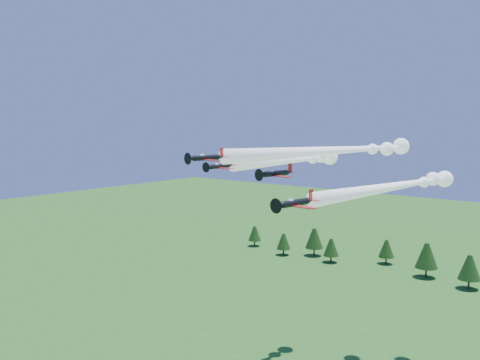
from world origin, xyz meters
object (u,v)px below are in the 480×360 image
Objects in this scene: plane_lead at (340,150)px; plane_right at (399,186)px; plane_slot at (275,174)px; plane_left at (296,159)px.

plane_lead reaches higher than plane_right.
plane_right is 27.09m from plane_slot.
plane_left is (-11.69, 2.29, -2.48)m from plane_lead.
plane_lead is 1.42× the size of plane_left.
plane_right is at bearing 40.31° from plane_lead.
plane_lead reaches higher than plane_slot.
plane_left is at bearing -163.95° from plane_right.
plane_right is at bearing 69.94° from plane_slot.
plane_lead is at bearing 88.81° from plane_slot.
plane_slot is (8.25, -19.74, -1.09)m from plane_left.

